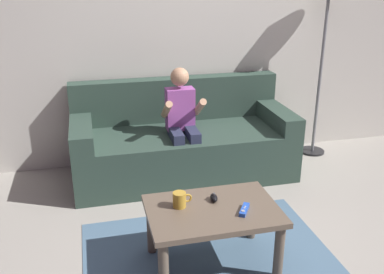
% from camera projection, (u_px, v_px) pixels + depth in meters
% --- Properties ---
extents(ground_plane, '(9.78, 9.78, 0.00)m').
position_uv_depth(ground_plane, '(256.00, 264.00, 2.77)').
color(ground_plane, '#9E998E').
extents(wall_back, '(4.89, 0.05, 2.50)m').
position_uv_depth(wall_back, '(190.00, 27.00, 3.95)').
color(wall_back, beige).
rests_on(wall_back, ground).
extents(couch, '(1.91, 0.80, 0.82)m').
position_uv_depth(couch, '(182.00, 143.00, 3.90)').
color(couch, '#2D4238').
rests_on(couch, ground).
extents(person_seated_on_couch, '(0.33, 0.41, 0.99)m').
position_uv_depth(person_seated_on_couch, '(182.00, 120.00, 3.63)').
color(person_seated_on_couch, '#282D47').
rests_on(person_seated_on_couch, ground).
extents(coffee_table, '(0.79, 0.54, 0.40)m').
position_uv_depth(coffee_table, '(213.00, 218.00, 2.65)').
color(coffee_table, brown).
rests_on(coffee_table, ground).
extents(area_rug, '(1.59, 1.30, 0.01)m').
position_uv_depth(area_rug, '(212.00, 263.00, 2.76)').
color(area_rug, slate).
rests_on(area_rug, ground).
extents(game_remote_blue_near_edge, '(0.10, 0.14, 0.03)m').
position_uv_depth(game_remote_blue_near_edge, '(244.00, 210.00, 2.58)').
color(game_remote_blue_near_edge, blue).
rests_on(game_remote_blue_near_edge, coffee_table).
extents(nunchuk_black, '(0.05, 0.09, 0.05)m').
position_uv_depth(nunchuk_black, '(214.00, 198.00, 2.70)').
color(nunchuk_black, black).
rests_on(nunchuk_black, coffee_table).
extents(coffee_mug, '(0.12, 0.08, 0.09)m').
position_uv_depth(coffee_mug, '(180.00, 200.00, 2.62)').
color(coffee_mug, '#B78C2D').
rests_on(coffee_mug, coffee_table).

